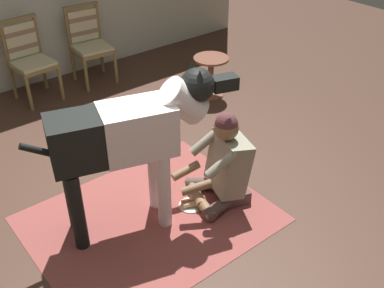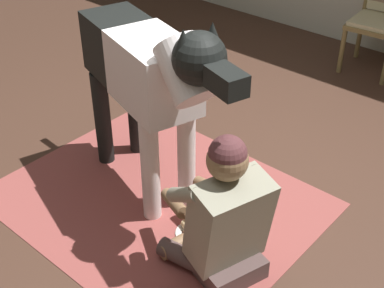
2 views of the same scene
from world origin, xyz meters
name	(u,v)px [view 1 (image 1 of 2)]	position (x,y,z in m)	size (l,w,h in m)	color
ground_plane	(144,208)	(0.00, 0.00, 0.00)	(13.45, 13.45, 0.00)	#472E22
area_rug	(150,219)	(-0.04, -0.15, 0.00)	(1.93, 1.57, 0.01)	#944641
dining_chair_left_of_pair	(29,56)	(0.13, 2.61, 0.54)	(0.49, 0.50, 0.98)	olive
dining_chair_right_of_pair	(89,41)	(0.93, 2.61, 0.54)	(0.49, 0.49, 0.98)	olive
person_sitting_on_floor	(223,166)	(0.63, -0.33, 0.36)	(0.71, 0.59, 0.87)	brown
large_dog	(130,135)	(-0.13, -0.09, 0.85)	(1.61, 0.65, 1.33)	white
hot_dog_on_plate	(191,204)	(0.34, -0.24, 0.03)	(0.21, 0.21, 0.06)	silver
round_side_table	(211,73)	(1.85, 1.26, 0.31)	(0.43, 0.43, 0.51)	brown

